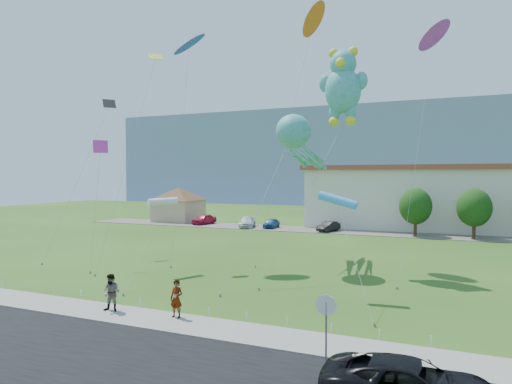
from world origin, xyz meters
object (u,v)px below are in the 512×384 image
parked_car_white (247,222)px  parked_car_black (329,226)px  octopus_kite (298,142)px  pavilion (179,201)px  stop_sign (326,311)px  pedestrian_left (176,299)px  pedestrian_right (112,293)px  teddy_bear_kite (343,85)px  parked_car_red (204,219)px  parked_car_blue (271,223)px

parked_car_white → parked_car_black: parked_car_white is taller
octopus_kite → pavilion: bearing=136.8°
pavilion → stop_sign: (33.50, -42.21, -1.15)m
stop_sign → pedestrian_left: bearing=165.3°
pedestrian_right → teddy_bear_kite: 21.34m
pavilion → parked_car_white: pavilion is taller
parked_car_red → parked_car_black: parked_car_red is taller
pedestrian_left → pedestrian_right: pedestrian_right is taller
octopus_kite → parked_car_white: bearing=122.9°
pavilion → teddy_bear_kite: (30.32, -25.23, 10.41)m
stop_sign → octopus_kite: size_ratio=0.16×
pavilion → parked_car_blue: size_ratio=2.58×
parked_car_red → parked_car_blue: 10.34m
stop_sign → pedestrian_left: 8.07m
parked_car_red → stop_sign: bearing=-45.4°
parked_car_black → pedestrian_left: bearing=-70.8°
parked_car_black → octopus_kite: 23.24m
pedestrian_left → parked_car_blue: size_ratio=0.50×
pavilion → pedestrian_left: (25.74, -40.17, -2.03)m
pedestrian_right → octopus_kite: octopus_kite is taller
stop_sign → teddy_bear_kite: (-3.18, 16.98, 11.56)m
parked_car_white → parked_car_blue: bearing=-9.4°
parked_car_white → parked_car_blue: 3.31m
stop_sign → pedestrian_right: (-11.27, 1.63, -0.85)m
pedestrian_left → parked_car_red: pedestrian_left is taller
pedestrian_left → parked_car_black: bearing=93.0°
pavilion → pedestrian_left: 47.75m
parked_car_white → pedestrian_left: bearing=-86.6°
pedestrian_left → parked_car_black: 36.26m
pedestrian_left → octopus_kite: 17.10m
stop_sign → parked_car_black: 39.43m
pedestrian_right → octopus_kite: size_ratio=0.12×
pedestrian_left → parked_car_white: size_ratio=0.39×
pedestrian_right → parked_car_black: pedestrian_right is taller
parked_car_white → teddy_bear_kite: size_ratio=0.28×
parked_car_black → pavilion: bearing=-172.9°
pavilion → teddy_bear_kite: size_ratio=0.57×
pedestrian_right → parked_car_white: size_ratio=0.41×
pedestrian_left → teddy_bear_kite: (4.58, 14.94, 12.44)m
pavilion → pedestrian_right: bearing=-61.3°
pedestrian_left → octopus_kite: octopus_kite is taller
octopus_kite → teddy_bear_kite: size_ratio=0.97×
pedestrian_right → parked_car_white: pedestrian_right is taller
parked_car_blue → parked_car_black: (7.79, -0.81, 0.00)m
parked_car_red → octopus_kite: bearing=-37.4°
pedestrian_right → parked_car_red: size_ratio=0.45×
stop_sign → parked_car_blue: bearing=113.9°
pedestrian_left → pavilion: bearing=122.9°
stop_sign → octopus_kite: (-6.51, 16.90, 7.48)m
pedestrian_right → stop_sign: bearing=-18.4°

